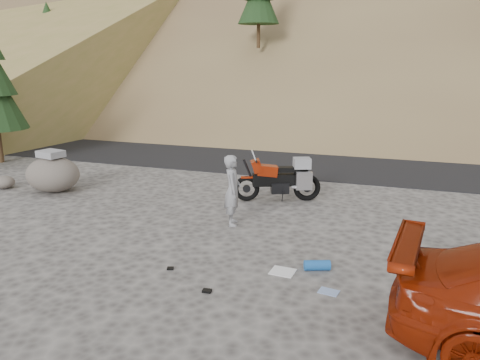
% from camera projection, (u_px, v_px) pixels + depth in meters
% --- Properties ---
extents(ground, '(140.00, 140.00, 0.00)m').
position_uv_depth(ground, '(248.00, 243.00, 9.68)').
color(ground, '#474441').
rests_on(ground, ground).
extents(road, '(120.00, 7.00, 0.05)m').
position_uv_depth(road, '(320.00, 158.00, 17.93)').
color(road, black).
rests_on(road, ground).
extents(motorcycle, '(2.22, 1.16, 1.39)m').
position_uv_depth(motorcycle, '(281.00, 179.00, 12.43)').
color(motorcycle, black).
rests_on(motorcycle, ground).
extents(man, '(0.55, 0.68, 1.62)m').
position_uv_depth(man, '(233.00, 224.00, 10.79)').
color(man, gray).
rests_on(man, ground).
extents(boulder, '(1.95, 1.83, 1.19)m').
position_uv_depth(boulder, '(53.00, 174.00, 13.32)').
color(boulder, '#544E48').
rests_on(boulder, ground).
extents(small_rock, '(0.69, 0.64, 0.37)m').
position_uv_depth(small_rock, '(4.00, 182.00, 13.72)').
color(small_rock, '#544E48').
rests_on(small_rock, ground).
extents(gear_white_cloth, '(0.45, 0.41, 0.01)m').
position_uv_depth(gear_white_cloth, '(283.00, 272.00, 8.36)').
color(gear_white_cloth, white).
rests_on(gear_white_cloth, ground).
extents(gear_blue_mat, '(0.50, 0.34, 0.19)m').
position_uv_depth(gear_blue_mat, '(317.00, 265.00, 8.41)').
color(gear_blue_mat, '#1C5AAA').
rests_on(gear_blue_mat, ground).
extents(gear_funnel, '(0.17, 0.17, 0.20)m').
position_uv_depth(gear_funnel, '(453.00, 291.00, 7.45)').
color(gear_funnel, red).
rests_on(gear_funnel, ground).
extents(gear_glove_a, '(0.16, 0.12, 0.04)m').
position_uv_depth(gear_glove_a, '(207.00, 291.00, 7.64)').
color(gear_glove_a, black).
rests_on(gear_glove_a, ground).
extents(gear_glove_b, '(0.13, 0.12, 0.04)m').
position_uv_depth(gear_glove_b, '(170.00, 268.00, 8.46)').
color(gear_glove_b, black).
rests_on(gear_glove_b, ground).
extents(gear_blue_cloth, '(0.35, 0.28, 0.01)m').
position_uv_depth(gear_blue_cloth, '(329.00, 292.00, 7.64)').
color(gear_blue_cloth, '#849CCC').
rests_on(gear_blue_cloth, ground).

